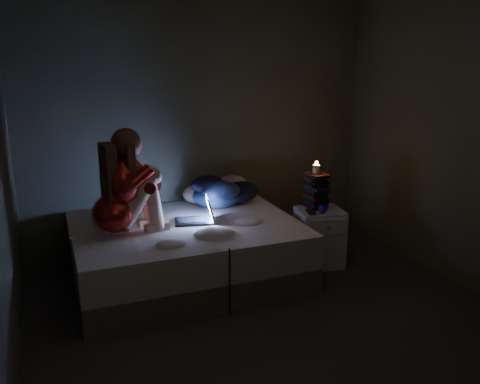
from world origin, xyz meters
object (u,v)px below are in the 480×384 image
woman (112,183)px  nightstand (319,237)px  laptop (194,209)px  bed (187,252)px  candle (316,170)px  phone (313,213)px

woman → nightstand: bearing=-11.9°
woman → laptop: 0.77m
woman → nightstand: 2.02m
nightstand → woman: bearing=-172.9°
bed → laptop: 0.40m
candle → phone: bearing=-124.1°
woman → phone: size_ratio=6.27×
bed → woman: woman is taller
phone → candle: bearing=60.6°
laptop → candle: size_ratio=4.33×
woman → candle: woman is taller
bed → candle: 1.42m
bed → phone: bearing=-10.1°
laptop → bed: bearing=-149.3°
candle → phone: size_ratio=0.57×
bed → nightstand: size_ratio=3.49×
bed → laptop: bearing=18.3°
candle → bed: bearing=177.5°
phone → woman: bearing=179.5°
laptop → candle: (1.18, -0.08, 0.27)m
woman → phone: woman is taller
bed → phone: (1.15, -0.20, 0.29)m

